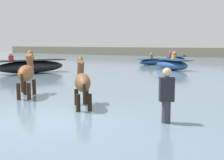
% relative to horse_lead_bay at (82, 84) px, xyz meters
% --- Properties ---
extents(ground_plane, '(120.00, 120.00, 0.00)m').
position_rel_horse_lead_bay_xyz_m(ground_plane, '(-0.01, -1.31, -1.05)').
color(ground_plane, '#666051').
extents(water_surface, '(90.00, 90.00, 0.39)m').
position_rel_horse_lead_bay_xyz_m(water_surface, '(-0.01, 8.69, -0.86)').
color(water_surface, slate).
rests_on(water_surface, ground).
extents(horse_lead_bay, '(1.29, 1.42, 1.78)m').
position_rel_horse_lead_bay_xyz_m(horse_lead_bay, '(0.00, 0.00, 0.00)').
color(horse_lead_bay, brown).
rests_on(horse_lead_bay, ground).
extents(horse_trailing_chestnut, '(1.29, 1.60, 1.92)m').
position_rel_horse_lead_bay_xyz_m(horse_trailing_chestnut, '(-2.59, 0.38, 0.08)').
color(horse_trailing_chestnut, brown).
rests_on(horse_trailing_chestnut, ground).
extents(boat_mid_outer, '(2.67, 1.98, 0.98)m').
position_rel_horse_lead_bay_xyz_m(boat_mid_outer, '(-4.87, 22.20, -0.40)').
color(boat_mid_outer, '#28518E').
rests_on(boat_mid_outer, water_surface).
extents(boat_near_starboard, '(2.82, 4.40, 1.27)m').
position_rel_horse_lead_bay_xyz_m(boat_near_starboard, '(-8.38, 6.06, -0.27)').
color(boat_near_starboard, black).
rests_on(boat_near_starboard, water_surface).
extents(boat_far_inshore, '(1.93, 2.52, 0.98)m').
position_rel_horse_lead_bay_xyz_m(boat_far_inshore, '(-4.90, 16.15, -0.41)').
color(boat_far_inshore, '#28518E').
rests_on(boat_far_inshore, water_surface).
extents(boat_near_port, '(3.44, 3.09, 1.19)m').
position_rel_horse_lead_bay_xyz_m(boat_near_port, '(-1.89, 12.59, -0.31)').
color(boat_near_port, '#28518E').
rests_on(boat_near_port, water_surface).
extents(person_spectator_far, '(0.38, 0.34, 1.63)m').
position_rel_horse_lead_bay_xyz_m(person_spectator_far, '(2.57, -0.32, -0.19)').
color(person_spectator_far, '#383842').
rests_on(person_spectator_far, ground).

